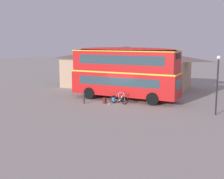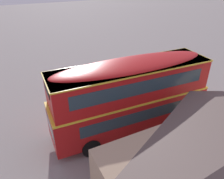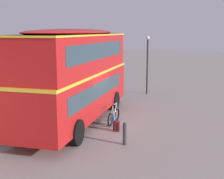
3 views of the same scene
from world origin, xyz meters
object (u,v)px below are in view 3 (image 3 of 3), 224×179
Objects in this scene: double_decker_bus at (77,72)px; street_lamp at (147,58)px; touring_bicycle at (114,117)px; kerb_bollard at (125,133)px; backpack_on_ground at (116,126)px; water_bottle_clear_plastic at (126,126)px.

double_decker_bus is 2.30× the size of street_lamp.
touring_bicycle is 1.77× the size of kerb_bollard.
double_decker_bus is 4.52m from kerb_bollard.
backpack_on_ground is 0.12× the size of street_lamp.
kerb_bollard is (-2.74, -1.23, 0.12)m from touring_bicycle.
kerb_bollard is (-1.61, -0.79, 0.22)m from backpack_on_ground.
touring_bicycle is at bearing 177.35° from street_lamp.
water_bottle_clear_plastic is 8.98m from street_lamp.
kerb_bollard is (-2.50, -3.10, -2.14)m from double_decker_bus.
backpack_on_ground is 2.53× the size of water_bottle_clear_plastic.
backpack_on_ground is 1.81m from kerb_bollard.
touring_bicycle reaches higher than kerb_bollard.
backpack_on_ground is (-0.89, -2.31, -2.37)m from double_decker_bus.
touring_bicycle is 3.20× the size of backpack_on_ground.
backpack_on_ground is 9.50m from street_lamp.
street_lamp is at bearing -2.65° from touring_bicycle.
touring_bicycle is 1.22m from backpack_on_ground.
backpack_on_ground is at bearing -110.99° from double_decker_bus.
street_lamp is at bearing 4.55° from kerb_bollard.
double_decker_bus reaches higher than touring_bicycle.
double_decker_bus reaches higher than backpack_on_ground.
street_lamp is at bearing -15.11° from double_decker_bus.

